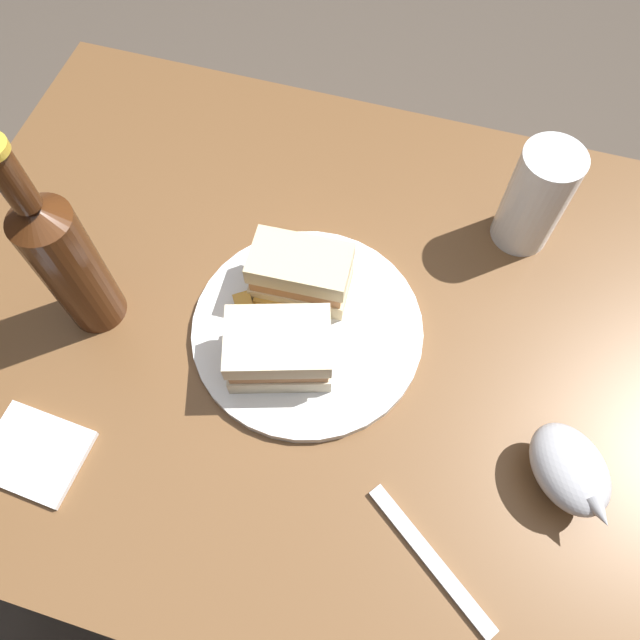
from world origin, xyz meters
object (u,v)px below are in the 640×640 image
at_px(cider_bottle, 66,260).
at_px(sandwich_half_right, 279,349).
at_px(gravy_boat, 570,470).
at_px(plate, 307,329).
at_px(sandwich_half_left, 301,273).
at_px(pint_glass, 533,204).
at_px(napkin, 34,453).
at_px(fork, 431,559).

bearing_deg(cider_bottle, sandwich_half_right, 178.15).
distance_m(sandwich_half_right, gravy_boat, 0.34).
relative_size(plate, cider_bottle, 0.96).
bearing_deg(sandwich_half_right, sandwich_half_left, -86.82).
xyz_separation_m(plate, sandwich_half_right, (0.02, 0.05, 0.04)).
distance_m(sandwich_half_right, pint_glass, 0.37).
bearing_deg(sandwich_half_right, pint_glass, -132.14).
relative_size(sandwich_half_left, gravy_boat, 0.96).
distance_m(sandwich_half_right, cider_bottle, 0.25).
bearing_deg(plate, napkin, 43.11).
bearing_deg(fork, cider_bottle, -164.74).
bearing_deg(pint_glass, napkin, 43.46).
distance_m(sandwich_half_left, cider_bottle, 0.26).
bearing_deg(napkin, gravy_boat, -166.33).
bearing_deg(sandwich_half_right, cider_bottle, -1.85).
xyz_separation_m(sandwich_half_left, fork, (-0.22, 0.27, -0.05)).
xyz_separation_m(pint_glass, cider_bottle, (0.49, 0.26, 0.05)).
relative_size(sandwich_half_right, fork, 0.75).
xyz_separation_m(cider_bottle, napkin, (-0.01, 0.19, -0.11)).
distance_m(gravy_boat, fork, 0.17).
height_order(cider_bottle, fork, cider_bottle).
height_order(gravy_boat, cider_bottle, cider_bottle).
relative_size(sandwich_half_right, cider_bottle, 0.46).
bearing_deg(pint_glass, plate, 43.84).
bearing_deg(plate, fork, 132.60).
bearing_deg(cider_bottle, gravy_boat, 174.96).
bearing_deg(sandwich_half_left, fork, 129.79).
relative_size(gravy_boat, napkin, 1.14).
height_order(pint_glass, gravy_boat, pint_glass).
height_order(sandwich_half_left, fork, sandwich_half_left).
bearing_deg(plate, pint_glass, -136.16).
distance_m(pint_glass, gravy_boat, 0.33).
distance_m(sandwich_half_left, napkin, 0.36).
bearing_deg(cider_bottle, fork, 159.43).
height_order(plate, cider_bottle, cider_bottle).
bearing_deg(pint_glass, fork, 86.04).
xyz_separation_m(sandwich_half_right, fork, (-0.22, 0.16, -0.04)).
height_order(sandwich_half_left, cider_bottle, cider_bottle).
xyz_separation_m(plate, napkin, (0.25, 0.23, -0.00)).
xyz_separation_m(sandwich_half_left, cider_bottle, (0.24, 0.09, 0.07)).
relative_size(plate, fork, 1.56).
bearing_deg(fork, pint_glass, 121.87).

